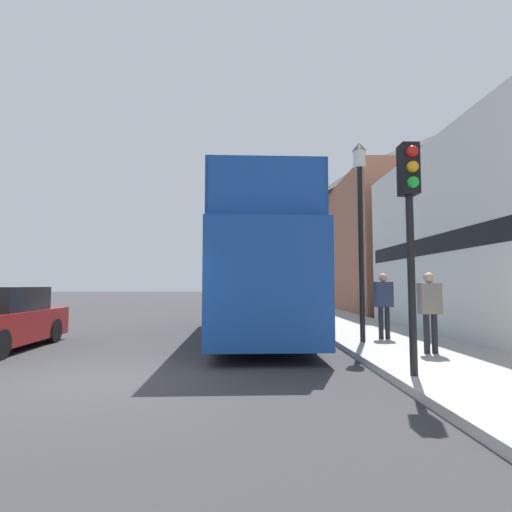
# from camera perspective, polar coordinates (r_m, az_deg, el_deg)

# --- Properties ---
(ground_plane) EXTENTS (144.00, 144.00, 0.00)m
(ground_plane) POSITION_cam_1_polar(r_m,az_deg,el_deg) (27.92, -6.76, -7.43)
(ground_plane) COLOR #333335
(sidewalk) EXTENTS (3.30, 108.00, 0.14)m
(sidewalk) POSITION_cam_1_polar(r_m,az_deg,el_deg) (25.13, 7.62, -7.62)
(sidewalk) COLOR #ADAAA3
(sidewalk) RESTS_ON ground_plane
(brick_terrace_rear) EXTENTS (6.00, 21.11, 10.61)m
(brick_terrace_rear) POSITION_cam_1_polar(r_m,az_deg,el_deg) (30.40, 14.95, 2.96)
(brick_terrace_rear) COLOR #9E664C
(brick_terrace_rear) RESTS_ON ground_plane
(tour_bus) EXTENTS (2.73, 10.45, 4.26)m
(tour_bus) POSITION_cam_1_polar(r_m,az_deg,el_deg) (13.00, 0.03, -2.76)
(tour_bus) COLOR #19479E
(tour_bus) RESTS_ON ground_plane
(parked_car_ahead_of_bus) EXTENTS (1.76, 4.08, 1.42)m
(parked_car_ahead_of_bus) POSITION_cam_1_polar(r_m,az_deg,el_deg) (20.66, 1.93, -6.78)
(parked_car_ahead_of_bus) COLOR navy
(parked_car_ahead_of_bus) RESTS_ON ground_plane
(pedestrian_nearest) EXTENTS (0.45, 0.25, 1.72)m
(pedestrian_nearest) POSITION_cam_1_polar(r_m,az_deg,el_deg) (9.36, 23.57, -6.35)
(pedestrian_nearest) COLOR #232328
(pedestrian_nearest) RESTS_ON sidewalk
(pedestrian_second) EXTENTS (0.46, 0.25, 1.77)m
(pedestrian_second) POSITION_cam_1_polar(r_m,az_deg,el_deg) (11.43, 17.77, -5.89)
(pedestrian_second) COLOR #232328
(pedestrian_second) RESTS_ON sidewalk
(traffic_signal) EXTENTS (0.28, 0.42, 3.78)m
(traffic_signal) POSITION_cam_1_polar(r_m,az_deg,el_deg) (7.07, 21.13, 6.91)
(traffic_signal) COLOR black
(traffic_signal) RESTS_ON sidewalk
(lamp_post_nearest) EXTENTS (0.35, 0.35, 5.22)m
(lamp_post_nearest) POSITION_cam_1_polar(r_m,az_deg,el_deg) (10.89, 14.67, 7.13)
(lamp_post_nearest) COLOR black
(lamp_post_nearest) RESTS_ON sidewalk
(lamp_post_second) EXTENTS (0.35, 0.35, 4.77)m
(lamp_post_second) POSITION_cam_1_polar(r_m,az_deg,el_deg) (18.96, 7.20, 1.41)
(lamp_post_second) COLOR black
(lamp_post_second) RESTS_ON sidewalk
(lamp_post_third) EXTENTS (0.35, 0.35, 5.09)m
(lamp_post_third) POSITION_cam_1_polar(r_m,az_deg,el_deg) (27.29, 4.72, 0.08)
(lamp_post_third) COLOR black
(lamp_post_third) RESTS_ON sidewalk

